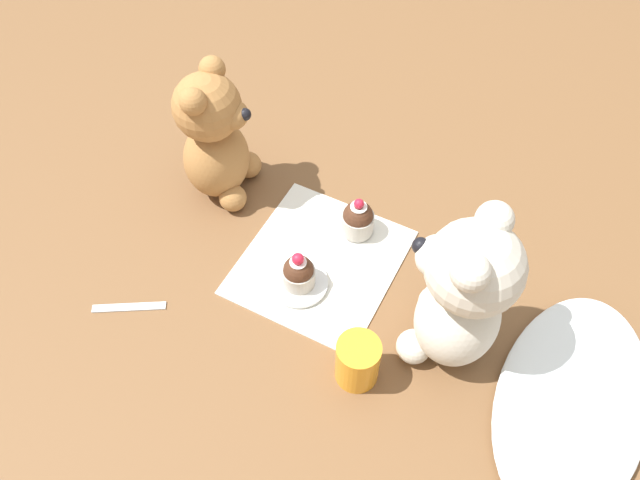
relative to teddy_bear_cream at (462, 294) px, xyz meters
The scene contains 10 objects.
ground_plane 0.25m from the teddy_bear_cream, 99.91° to the right, with size 4.00×4.00×0.00m, color brown.
knitted_placemat 0.25m from the teddy_bear_cream, 99.91° to the right, with size 0.24×0.22×0.01m, color silver.
tulle_cloth 0.20m from the teddy_bear_cream, 86.68° to the left, with size 0.32×0.18×0.02m, color white.
teddy_bear_cream is the anchor object (origin of this frame).
teddy_bear_tan 0.43m from the teddy_bear_cream, 103.17° to the right, with size 0.13×0.12×0.22m.
cupcake_near_cream_bear 0.24m from the teddy_bear_cream, 121.13° to the right, with size 0.05×0.05×0.07m.
saucer_plate 0.25m from the teddy_bear_cream, 86.60° to the right, with size 0.08×0.08×0.01m, color silver.
cupcake_near_tan_bear 0.24m from the teddy_bear_cream, 86.60° to the right, with size 0.05×0.05×0.07m.
juice_glass 0.16m from the teddy_bear_cream, 41.88° to the right, with size 0.06×0.06×0.07m, color orange.
teaspoon 0.46m from the teddy_bear_cream, 69.42° to the right, with size 0.10×0.01×0.01m, color silver.
Camera 1 is at (0.46, 0.24, 0.76)m, focal length 35.00 mm.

